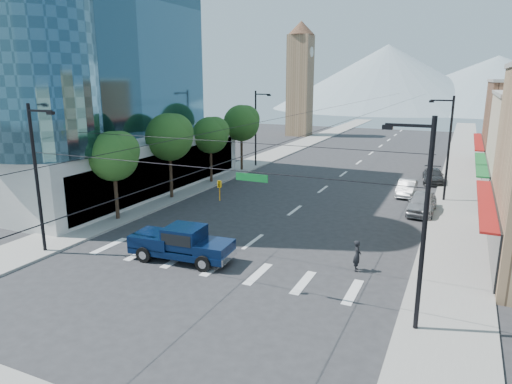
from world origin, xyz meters
TOP-DOWN VIEW (x-y plane):
  - ground at (0.00, 0.00)m, footprint 160.00×160.00m
  - sidewalk_left at (-12.00, 40.00)m, footprint 4.00×120.00m
  - sidewalk_right at (12.00, 40.00)m, footprint 4.00×120.00m
  - office_tower at (-26.26, 13.85)m, footprint 29.50×27.00m
  - clock_tower at (-16.50, 62.00)m, footprint 4.80×4.80m
  - mountain_left at (-15.00, 150.00)m, footprint 80.00×80.00m
  - mountain_right at (20.00, 160.00)m, footprint 90.00×90.00m
  - tree_near at (-11.07, 6.10)m, footprint 3.65×3.64m
  - tree_midnear at (-11.07, 13.10)m, footprint 4.09×4.09m
  - tree_midfar at (-11.07, 20.10)m, footprint 3.65×3.64m
  - tree_far at (-11.07, 27.10)m, footprint 4.09×4.09m
  - signal_rig at (0.19, -1.00)m, footprint 21.80×0.20m
  - lamp_pole_nw at (-10.67, 30.00)m, footprint 2.00×0.25m
  - lamp_pole_ne at (10.67, 22.00)m, footprint 2.00×0.25m
  - pickup_truck at (-2.51, 1.48)m, footprint 6.27×2.74m
  - pedestrian at (7.17, 4.21)m, footprint 0.55×0.72m
  - parked_car_near at (9.37, 17.42)m, footprint 2.09×5.04m
  - parked_car_mid at (7.60, 22.81)m, footprint 1.53×4.23m
  - parked_car_far at (9.40, 29.47)m, footprint 2.46×5.05m

SIDE VIEW (x-z plane):
  - ground at x=0.00m, z-range 0.00..0.00m
  - sidewalk_left at x=-12.00m, z-range 0.00..0.15m
  - sidewalk_right at x=12.00m, z-range 0.00..0.15m
  - parked_car_mid at x=7.60m, z-range 0.00..1.39m
  - parked_car_far at x=9.40m, z-range 0.00..1.42m
  - parked_car_near at x=9.37m, z-range 0.00..1.71m
  - pedestrian at x=7.17m, z-range 0.00..1.76m
  - pickup_truck at x=-2.51m, z-range 0.04..2.12m
  - signal_rig at x=0.19m, z-range 0.14..9.14m
  - lamp_pole_nw at x=-10.67m, z-range 0.44..9.44m
  - lamp_pole_ne at x=10.67m, z-range 0.44..9.44m
  - tree_near at x=-11.07m, z-range 1.64..8.34m
  - tree_midfar at x=-11.07m, z-range 1.64..8.34m
  - tree_midnear at x=-11.07m, z-range 1.83..9.35m
  - tree_far at x=-11.07m, z-range 1.83..9.35m
  - mountain_right at x=20.00m, z-range 0.00..18.00m
  - clock_tower at x=-16.50m, z-range 0.44..20.84m
  - mountain_left at x=-15.00m, z-range 0.00..22.00m
  - office_tower at x=-26.26m, z-range -0.55..29.45m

